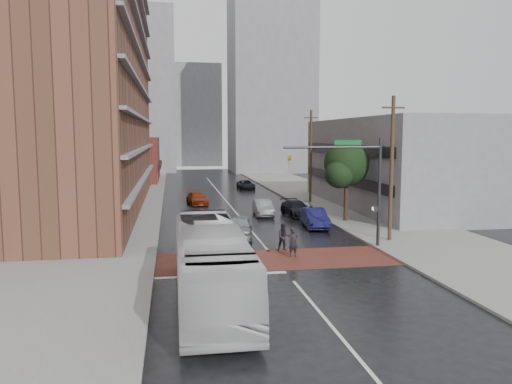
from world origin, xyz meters
name	(u,v)px	position (x,y,z in m)	size (l,w,h in m)	color
ground	(277,262)	(0.00, 0.00, 0.00)	(160.00, 160.00, 0.00)	black
crosswalk	(275,259)	(0.00, 0.50, 0.01)	(14.00, 5.00, 0.02)	brown
sidewalk_west	(118,206)	(-11.50, 25.00, 0.07)	(9.00, 90.00, 0.15)	gray
sidewalk_east	(331,201)	(11.50, 25.00, 0.07)	(9.00, 90.00, 0.15)	gray
apartment_block	(86,67)	(-14.00, 24.00, 14.00)	(10.00, 44.00, 28.00)	brown
storefront_west	(133,159)	(-12.00, 54.00, 3.50)	(8.00, 16.00, 7.00)	brown
building_east	(394,163)	(16.50, 20.00, 4.50)	(11.00, 26.00, 9.00)	gray
distant_tower_west	(130,92)	(-14.00, 78.00, 16.00)	(18.00, 16.00, 32.00)	gray
distant_tower_east	(271,82)	(14.00, 72.00, 18.00)	(16.00, 14.00, 36.00)	gray
distant_tower_center	(195,116)	(0.00, 95.00, 12.00)	(12.00, 10.00, 24.00)	gray
street_tree	(347,167)	(8.52, 12.03, 4.73)	(4.20, 4.10, 6.90)	#332319
signal_mast	(358,176)	(5.85, 2.50, 4.73)	(6.50, 0.30, 7.20)	#2D2D33
utility_pole_near	(392,168)	(8.80, 4.00, 5.14)	(1.60, 0.26, 10.00)	#473321
utility_pole_far	(311,156)	(8.80, 24.00, 5.14)	(1.60, 0.26, 10.00)	#473321
transit_bus	(211,264)	(-4.38, -6.39, 1.72)	(2.89, 12.37, 3.44)	silver
pedestrian_a	(293,242)	(1.22, 0.97, 0.90)	(0.65, 0.43, 1.80)	black
pedestrian_b	(284,237)	(1.00, 2.65, 0.89)	(0.86, 0.67, 1.77)	black
car_travel_a	(239,227)	(-1.26, 7.13, 0.79)	(1.86, 4.63, 1.58)	#A3A6AB
car_travel_b	(263,208)	(2.23, 16.58, 0.73)	(1.54, 4.42, 1.46)	#999BA0
car_travel_c	(197,198)	(-3.35, 25.12, 0.64)	(1.80, 4.42, 1.28)	maroon
suv_travel	(246,185)	(3.97, 38.91, 0.63)	(2.09, 4.54, 1.26)	black
car_parked_near	(315,218)	(5.20, 10.00, 0.77)	(1.63, 4.67, 1.54)	#141548
car_parked_mid	(296,208)	(5.20, 16.00, 0.69)	(1.95, 4.79, 1.39)	black
car_parked_far	(303,208)	(5.90, 16.27, 0.71)	(1.67, 4.15, 1.41)	#A8AAB0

